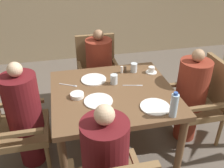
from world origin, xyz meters
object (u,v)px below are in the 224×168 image
(teacup_with_saucer, at_px, (151,70))
(diner_in_right_chair, at_px, (191,96))
(chair_left_side, at_px, (10,124))
(glass_tall_near, at_px, (114,79))
(plate_main_left, at_px, (98,101))
(plate_main_right, at_px, (94,79))
(water_bottle, at_px, (174,105))
(chair_far_side, at_px, (98,69))
(diner_in_left_chair, at_px, (25,115))
(chair_right_side, at_px, (202,99))
(glass_tall_mid, at_px, (96,119))
(bowl_small, at_px, (77,95))
(glass_tall_far, at_px, (134,68))
(plate_dessert_center, at_px, (155,107))
(diner_in_far_chair, at_px, (99,70))

(teacup_with_saucer, bearing_deg, diner_in_right_chair, -39.27)
(chair_left_side, distance_m, glass_tall_near, 1.07)
(plate_main_left, xyz_separation_m, teacup_with_saucer, (0.66, 0.43, 0.02))
(plate_main_left, height_order, plate_main_right, same)
(water_bottle, xyz_separation_m, glass_tall_near, (-0.35, 0.62, -0.06))
(chair_far_side, height_order, plate_main_right, chair_far_side)
(diner_in_left_chair, distance_m, chair_right_side, 1.83)
(chair_far_side, xyz_separation_m, glass_tall_mid, (-0.24, -1.39, 0.28))
(bowl_small, bearing_deg, chair_right_side, 1.01)
(teacup_with_saucer, distance_m, bowl_small, 0.89)
(chair_right_side, bearing_deg, water_bottle, -140.94)
(glass_tall_far, bearing_deg, plate_dessert_center, -91.06)
(teacup_with_saucer, height_order, glass_tall_near, glass_tall_near)
(diner_in_far_chair, xyz_separation_m, glass_tall_mid, (-0.24, -1.24, 0.22))
(diner_in_far_chair, height_order, bowl_small, diner_in_far_chair)
(plate_main_right, relative_size, glass_tall_far, 2.59)
(plate_dessert_center, relative_size, water_bottle, 1.13)
(diner_in_right_chair, relative_size, bowl_small, 8.44)
(diner_in_far_chair, relative_size, plate_main_right, 4.14)
(diner_in_far_chair, distance_m, glass_tall_mid, 1.28)
(diner_in_left_chair, xyz_separation_m, plate_dessert_center, (1.14, -0.33, 0.16))
(glass_tall_far, bearing_deg, glass_tall_near, -142.83)
(chair_left_side, height_order, chair_right_side, same)
(chair_far_side, distance_m, glass_tall_near, 0.84)
(chair_right_side, bearing_deg, plate_main_left, -173.03)
(chair_left_side, xyz_separation_m, plate_main_left, (0.82, -0.14, 0.24))
(diner_in_right_chair, bearing_deg, plate_main_right, 165.37)
(glass_tall_far, bearing_deg, chair_far_side, 117.68)
(diner_in_right_chair, relative_size, water_bottle, 4.69)
(chair_left_side, relative_size, plate_main_right, 3.52)
(bowl_small, bearing_deg, diner_in_left_chair, 177.28)
(plate_dessert_center, distance_m, water_bottle, 0.20)
(chair_right_side, bearing_deg, teacup_with_saucer, 149.89)
(glass_tall_mid, bearing_deg, chair_right_side, 20.28)
(plate_main_left, xyz_separation_m, glass_tall_far, (0.48, 0.49, 0.04))
(chair_right_side, height_order, plate_main_left, chair_right_side)
(chair_far_side, xyz_separation_m, plate_dessert_center, (0.30, -1.27, 0.24))
(chair_far_side, height_order, glass_tall_far, chair_far_side)
(diner_in_far_chair, height_order, plate_dessert_center, diner_in_far_chair)
(diner_in_left_chair, xyz_separation_m, glass_tall_mid, (0.60, -0.45, 0.20))
(water_bottle, bearing_deg, chair_far_side, 105.60)
(chair_far_side, height_order, plate_main_left, chair_far_side)
(diner_in_far_chair, distance_m, plate_main_left, 0.96)
(diner_in_far_chair, bearing_deg, glass_tall_far, -55.26)
(diner_in_right_chair, height_order, glass_tall_far, diner_in_right_chair)
(diner_in_right_chair, bearing_deg, plate_main_left, -172.05)
(diner_in_far_chair, height_order, chair_right_side, diner_in_far_chair)
(diner_in_left_chair, bearing_deg, chair_left_side, 180.00)
(plate_main_left, relative_size, glass_tall_near, 2.59)
(water_bottle, bearing_deg, teacup_with_saucer, 82.82)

